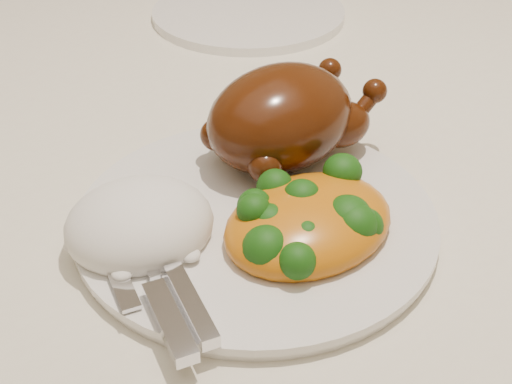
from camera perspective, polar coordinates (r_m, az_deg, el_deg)
dining_table at (r=0.67m, az=-14.27°, el=-5.51°), size 1.60×0.90×0.76m
tablecloth at (r=0.63m, az=-15.21°, el=-0.45°), size 1.73×1.03×0.18m
dinner_plate at (r=0.53m, az=0.00°, el=-2.28°), size 0.29×0.29×0.01m
side_plate at (r=0.89m, az=-0.60°, el=14.12°), size 0.27×0.27×0.01m
roast_chicken at (r=0.57m, az=2.30°, el=6.05°), size 0.16×0.10×0.08m
rice_mound at (r=0.50m, az=-9.29°, el=-2.61°), size 0.12×0.12×0.05m
mac_and_cheese at (r=0.50m, az=4.40°, el=-2.21°), size 0.13×0.10×0.05m
cutlery at (r=0.46m, az=-7.72°, el=-7.95°), size 0.05×0.16×0.01m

